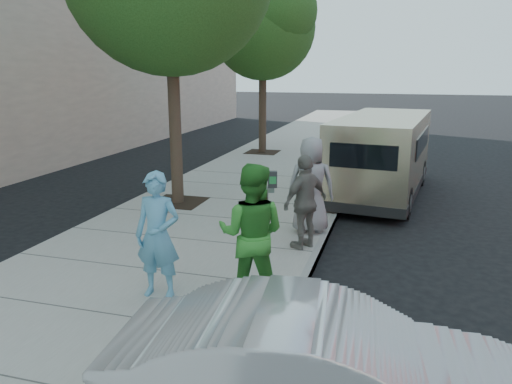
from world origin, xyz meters
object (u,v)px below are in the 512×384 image
at_px(parking_meter, 266,199).
at_px(person_officer, 158,235).
at_px(person_gray_shirt, 311,185).
at_px(person_green_shirt, 252,234).
at_px(person_striped_polo, 305,202).
at_px(sedan, 324,377).
at_px(tree_far, 264,22).
at_px(van, 382,154).

relative_size(parking_meter, person_officer, 0.90).
xyz_separation_m(parking_meter, person_officer, (-1.20, -1.30, -0.27)).
bearing_deg(parking_meter, person_officer, -150.03).
relative_size(parking_meter, person_gray_shirt, 0.86).
bearing_deg(person_officer, person_green_shirt, 7.41).
relative_size(person_green_shirt, person_striped_polo, 1.15).
distance_m(parking_meter, person_green_shirt, 1.11).
height_order(person_officer, person_green_shirt, person_green_shirt).
bearing_deg(person_striped_polo, person_gray_shirt, -141.19).
bearing_deg(sedan, parking_meter, 17.34).
bearing_deg(person_striped_polo, sedan, 47.50).
bearing_deg(parking_meter, person_striped_polo, 54.25).
relative_size(tree_far, van, 1.12).
bearing_deg(sedan, person_gray_shirt, 5.45).
distance_m(tree_far, sedan, 15.58).
relative_size(parking_meter, person_green_shirt, 0.83).
bearing_deg(van, person_green_shirt, -94.64).
bearing_deg(sedan, tree_far, 11.47).
xyz_separation_m(person_green_shirt, person_gray_shirt, (0.24, 3.20, -0.03)).
bearing_deg(person_green_shirt, sedan, 117.05).
distance_m(person_officer, person_green_shirt, 1.31).
bearing_deg(parking_meter, person_green_shirt, -102.34).
xyz_separation_m(parking_meter, sedan, (1.41, -3.29, -0.67)).
bearing_deg(person_gray_shirt, tree_far, -84.86).
xyz_separation_m(tree_far, person_officer, (1.86, -12.31, -3.84)).
height_order(tree_far, sedan, tree_far).
height_order(person_gray_shirt, person_striped_polo, person_gray_shirt).
xyz_separation_m(tree_far, sedan, (4.47, -14.31, -4.25)).
bearing_deg(tree_far, person_gray_shirt, -69.17).
relative_size(van, person_green_shirt, 3.01).
xyz_separation_m(parking_meter, person_green_shirt, (0.09, -1.09, -0.19)).
relative_size(van, person_striped_polo, 3.46).
height_order(person_green_shirt, person_striped_polo, person_green_shirt).
relative_size(tree_far, parking_meter, 4.05).
xyz_separation_m(parking_meter, person_gray_shirt, (0.33, 2.11, -0.22)).
bearing_deg(sedan, person_striped_polo, 6.90).
height_order(van, person_gray_shirt, van).
xyz_separation_m(person_officer, person_green_shirt, (1.29, 0.20, 0.07)).
distance_m(parking_meter, person_striped_polo, 1.29).
distance_m(sedan, person_striped_polo, 4.61).
xyz_separation_m(tree_far, person_gray_shirt, (3.39, -8.91, -3.80)).
bearing_deg(person_green_shirt, parking_meter, -88.90).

